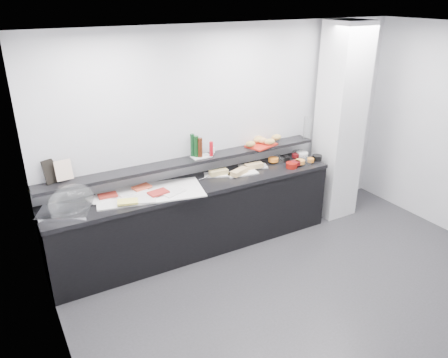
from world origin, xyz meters
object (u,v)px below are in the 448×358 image
cloche_base (64,213)px  framed_print (53,170)px  sandwich_plate_mid (242,173)px  carafe (307,128)px  bread_tray (261,145)px  condiment_tray (201,157)px

cloche_base → framed_print: framed_print is taller
sandwich_plate_mid → carafe: (1.14, 0.15, 0.39)m
sandwich_plate_mid → carafe: bearing=15.1°
bread_tray → cloche_base: bearing=167.4°
sandwich_plate_mid → framed_print: 2.23m
condiment_tray → bread_tray: bearing=-1.7°
condiment_tray → bread_tray: size_ratio=0.63×
sandwich_plate_mid → framed_print: (-2.18, 0.30, 0.37)m
bread_tray → carafe: size_ratio=1.27×
cloche_base → condiment_tray: condiment_tray is taller
sandwich_plate_mid → carafe: 1.21m
condiment_tray → carafe: carafe is taller
condiment_tray → carafe: 1.62m
framed_print → condiment_tray: size_ratio=1.08×
cloche_base → carafe: 3.35m
cloche_base → carafe: size_ratio=1.72×
framed_print → condiment_tray: (1.70, -0.10, -0.12)m
sandwich_plate_mid → carafe: carafe is taller
carafe → framed_print: bearing=177.5°
sandwich_plate_mid → carafe: size_ratio=1.32×
carafe → condiment_tray: bearing=178.4°
framed_print → condiment_tray: 1.71m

